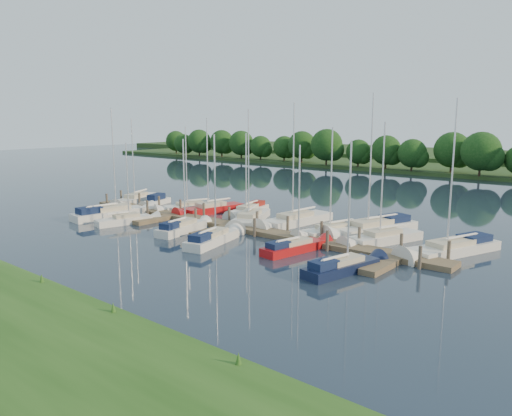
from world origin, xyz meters
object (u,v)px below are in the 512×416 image
Objects in this scene: sailboat_n_5 at (249,220)px; dock at (228,227)px; sailboat_s_2 at (183,229)px; sailboat_n_0 at (136,200)px; motorboat at (156,202)px.

dock is at bearing 71.97° from sailboat_n_5.
sailboat_n_5 is 7.07m from sailboat_s_2.
dock is at bearing 147.66° from sailboat_n_0.
sailboat_n_0 is (-18.23, 3.51, 0.08)m from dock.
sailboat_n_0 is at bearing -5.38° from motorboat.
sailboat_n_0 is at bearing 169.10° from dock.
motorboat is 14.96m from sailboat_s_2.
dock is 4.13m from sailboat_s_2.
dock is 18.57m from sailboat_n_0.
sailboat_s_2 is at bearing 132.73° from motorboat.
sailboat_n_0 is 1.21× the size of sailboat_s_2.
sailboat_s_2 is at bearing 49.25° from sailboat_n_5.
sailboat_s_2 is (15.87, -6.90, 0.05)m from sailboat_n_0.
motorboat is at bearing 170.32° from sailboat_n_0.
sailboat_n_5 is at bearing 96.55° from dock.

